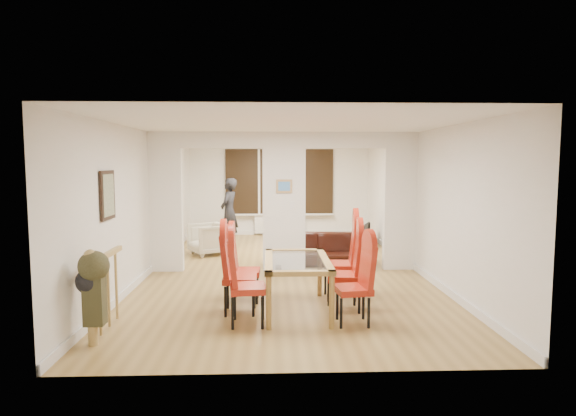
{
  "coord_description": "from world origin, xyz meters",
  "views": [
    {
      "loc": [
        -0.26,
        -9.0,
        2.05
      ],
      "look_at": [
        0.1,
        0.6,
        1.13
      ],
      "focal_mm": 30.0,
      "sensor_mm": 36.0,
      "label": 1
    }
  ],
  "objects": [
    {
      "name": "sofa",
      "position": [
        0.7,
        0.51,
        0.3
      ],
      "size": [
        2.11,
        0.88,
        0.61
      ],
      "primitive_type": "imported",
      "rotation": [
        0.0,
        0.0,
        -0.03
      ],
      "color": "black",
      "rests_on": "floor"
    },
    {
      "name": "wall_poster",
      "position": [
        -2.47,
        -2.4,
        1.6
      ],
      "size": [
        0.04,
        0.52,
        0.67
      ],
      "primitive_type": "cube",
      "color": "gray",
      "rests_on": "room_walls"
    },
    {
      "name": "shoes",
      "position": [
        -0.19,
        -0.26,
        0.05
      ],
      "size": [
        0.26,
        0.28,
        0.11
      ],
      "primitive_type": null,
      "color": "black",
      "rests_on": "floor"
    },
    {
      "name": "room_walls",
      "position": [
        0.0,
        0.0,
        1.3
      ],
      "size": [
        5.0,
        9.0,
        2.6
      ],
      "primitive_type": null,
      "color": "silver",
      "rests_on": "floor"
    },
    {
      "name": "floor",
      "position": [
        0.0,
        0.0,
        0.0
      ],
      "size": [
        5.0,
        9.0,
        0.01
      ],
      "primitive_type": "cube",
      "color": "olive",
      "rests_on": "ground"
    },
    {
      "name": "bottle",
      "position": [
        0.24,
        2.83,
        0.36
      ],
      "size": [
        0.07,
        0.07,
        0.27
      ],
      "primitive_type": "cylinder",
      "color": "#143F19",
      "rests_on": "coffee_table"
    },
    {
      "name": "television",
      "position": [
        2.0,
        2.63,
        0.27
      ],
      "size": [
        0.9,
        0.45,
        0.53
      ],
      "primitive_type": "imported",
      "rotation": [
        0.0,
        0.0,
        1.2
      ],
      "color": "black",
      "rests_on": "floor"
    },
    {
      "name": "pendant_light",
      "position": [
        0.3,
        3.3,
        2.15
      ],
      "size": [
        0.36,
        0.36,
        0.36
      ],
      "primitive_type": "sphere",
      "color": "orange",
      "rests_on": "room_walls"
    },
    {
      "name": "dining_chair_rc",
      "position": [
        0.79,
        -1.93,
        0.59
      ],
      "size": [
        0.52,
        0.52,
        1.19
      ],
      "primitive_type": null,
      "rotation": [
        0.0,
        0.0,
        -0.1
      ],
      "color": "maroon",
      "rests_on": "floor"
    },
    {
      "name": "dining_table",
      "position": [
        0.11,
        -2.54,
        0.36
      ],
      "size": [
        0.87,
        1.55,
        0.73
      ],
      "primitive_type": null,
      "color": "olive",
      "rests_on": "floor"
    },
    {
      "name": "bowl",
      "position": [
        0.2,
        2.87,
        0.25
      ],
      "size": [
        0.22,
        0.22,
        0.05
      ],
      "primitive_type": "imported",
      "color": "black",
      "rests_on": "coffee_table"
    },
    {
      "name": "dining_chair_la",
      "position": [
        -0.54,
        -3.07,
        0.56
      ],
      "size": [
        0.49,
        0.49,
        1.11
      ],
      "primitive_type": null,
      "rotation": [
        0.0,
        0.0,
        0.11
      ],
      "color": "maroon",
      "rests_on": "floor"
    },
    {
      "name": "bay_window_blinds",
      "position": [
        0.0,
        4.44,
        1.5
      ],
      "size": [
        3.0,
        0.08,
        1.8
      ],
      "primitive_type": "cube",
      "color": "black",
      "rests_on": "room_walls"
    },
    {
      "name": "stair_newel",
      "position": [
        -2.25,
        -3.2,
        0.55
      ],
      "size": [
        0.4,
        1.2,
        1.1
      ],
      "primitive_type": null,
      "color": "#A4874B",
      "rests_on": "floor"
    },
    {
      "name": "pillar_photo",
      "position": [
        0.0,
        -0.1,
        1.6
      ],
      "size": [
        0.3,
        0.03,
        0.25
      ],
      "primitive_type": "cube",
      "color": "#4C8CD8",
      "rests_on": "divider_wall"
    },
    {
      "name": "coffee_table",
      "position": [
        0.34,
        2.76,
        0.11
      ],
      "size": [
        1.0,
        0.56,
        0.22
      ],
      "primitive_type": null,
      "rotation": [
        0.0,
        0.0,
        -0.08
      ],
      "color": "black",
      "rests_on": "floor"
    },
    {
      "name": "divider_wall",
      "position": [
        0.0,
        0.0,
        1.3
      ],
      "size": [
        5.0,
        0.18,
        2.6
      ],
      "primitive_type": "cube",
      "color": "white",
      "rests_on": "floor"
    },
    {
      "name": "person",
      "position": [
        -1.27,
        2.76,
        0.83
      ],
      "size": [
        0.69,
        0.56,
        1.65
      ],
      "primitive_type": "imported",
      "rotation": [
        0.0,
        0.0,
        -1.87
      ],
      "color": "black",
      "rests_on": "floor"
    },
    {
      "name": "dining_chair_lb",
      "position": [
        -0.67,
        -2.59,
        0.56
      ],
      "size": [
        0.45,
        0.45,
        1.12
      ],
      "primitive_type": null,
      "rotation": [
        0.0,
        0.0,
        0.0
      ],
      "color": "maroon",
      "rests_on": "floor"
    },
    {
      "name": "armchair",
      "position": [
        -1.63,
        1.6,
        0.34
      ],
      "size": [
        1.02,
        1.02,
        0.69
      ],
      "primitive_type": "imported",
      "rotation": [
        0.0,
        0.0,
        -1.05
      ],
      "color": "#BDB6A0",
      "rests_on": "floor"
    },
    {
      "name": "dining_chair_ra",
      "position": [
        0.78,
        -3.09,
        0.53
      ],
      "size": [
        0.48,
        0.48,
        1.06
      ],
      "primitive_type": null,
      "rotation": [
        0.0,
        0.0,
        0.14
      ],
      "color": "maroon",
      "rests_on": "floor"
    },
    {
      "name": "dining_chair_rb",
      "position": [
        0.76,
        -2.51,
        0.56
      ],
      "size": [
        0.49,
        0.49,
        1.12
      ],
      "primitive_type": null,
      "rotation": [
        0.0,
        0.0,
        -0.09
      ],
      "color": "maroon",
      "rests_on": "floor"
    },
    {
      "name": "radiator",
      "position": [
        0.0,
        4.4,
        0.3
      ],
      "size": [
        1.4,
        0.08,
        0.5
      ],
      "primitive_type": "cube",
      "color": "white",
      "rests_on": "floor"
    },
    {
      "name": "dining_chair_lc",
      "position": [
        -0.62,
        -2.04,
        0.52
      ],
      "size": [
        0.42,
        0.42,
        1.04
      ],
      "primitive_type": null,
      "rotation": [
        0.0,
        0.0,
        -0.02
      ],
      "color": "maroon",
      "rests_on": "floor"
    }
  ]
}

